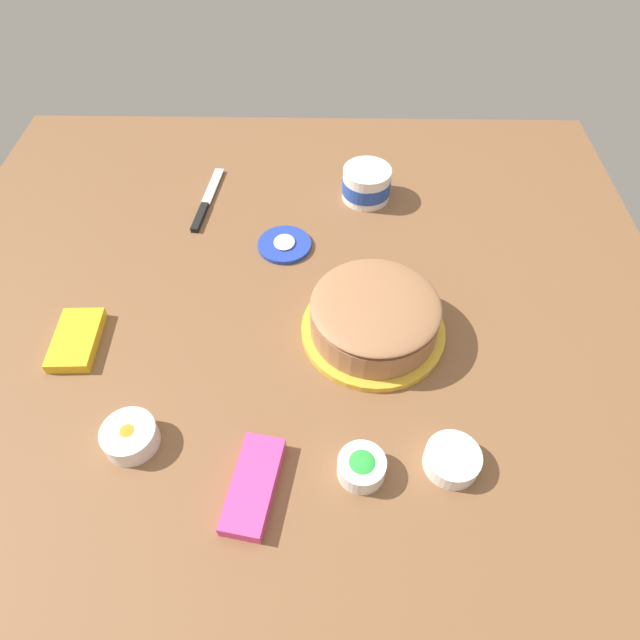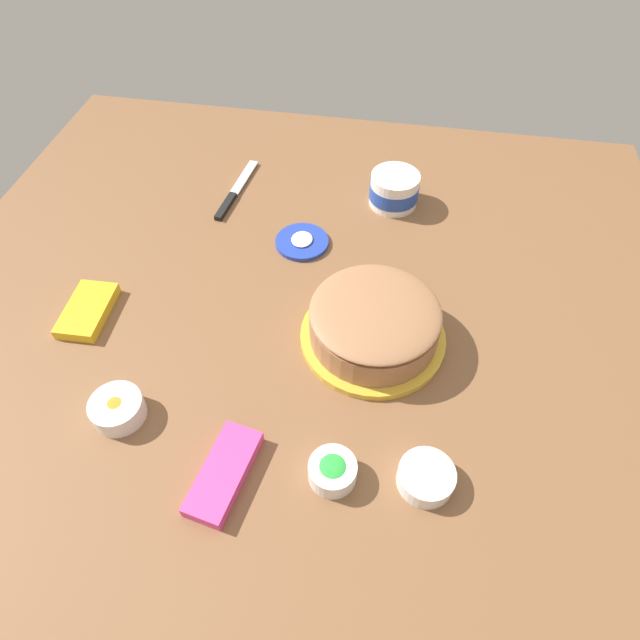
{
  "view_description": "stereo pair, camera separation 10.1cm",
  "coord_description": "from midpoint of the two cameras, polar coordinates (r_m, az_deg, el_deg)",
  "views": [
    {
      "loc": [
        0.64,
        0.07,
        0.81
      ],
      "look_at": [
        0.0,
        0.05,
        0.04
      ],
      "focal_mm": 30.36,
      "sensor_mm": 36.0,
      "label": 1
    },
    {
      "loc": [
        0.63,
        0.17,
        0.81
      ],
      "look_at": [
        0.0,
        0.05,
        0.04
      ],
      "focal_mm": 30.36,
      "sensor_mm": 36.0,
      "label": 2
    }
  ],
  "objects": [
    {
      "name": "sprinkle_bowl_green",
      "position": [
        0.87,
        0.98,
        -15.41
      ],
      "size": [
        0.08,
        0.08,
        0.04
      ],
      "color": "white",
      "rests_on": "ground_plane"
    },
    {
      "name": "ground_plane",
      "position": [
        1.04,
        -5.77,
        -1.35
      ],
      "size": [
        1.54,
        1.54,
        0.0
      ],
      "primitive_type": "plane",
      "color": "brown"
    },
    {
      "name": "sprinkle_bowl_orange",
      "position": [
        0.96,
        -22.35,
        -11.44
      ],
      "size": [
        0.09,
        0.09,
        0.04
      ],
      "color": "white",
      "rests_on": "ground_plane"
    },
    {
      "name": "sprinkle_bowl_pink",
      "position": [
        0.89,
        10.55,
        -14.46
      ],
      "size": [
        0.09,
        0.09,
        0.03
      ],
      "color": "white",
      "rests_on": "ground_plane"
    },
    {
      "name": "frosting_tub_lid",
      "position": [
        1.2,
        -6.19,
        7.79
      ],
      "size": [
        0.12,
        0.12,
        0.02
      ],
      "color": "#233DAD",
      "rests_on": "ground_plane"
    },
    {
      "name": "candy_box_lower",
      "position": [
        1.13,
        -26.67,
        -2.02
      ],
      "size": [
        0.14,
        0.08,
        0.02
      ],
      "primitive_type": "cube",
      "rotation": [
        0.0,
        0.0,
        0.04
      ],
      "color": "yellow",
      "rests_on": "ground_plane"
    },
    {
      "name": "candy_box_upper",
      "position": [
        0.88,
        -10.46,
        -17.0
      ],
      "size": [
        0.17,
        0.09,
        0.03
      ],
      "primitive_type": "cube",
      "rotation": [
        0.0,
        0.0,
        -0.18
      ],
      "color": "#E53D8E",
      "rests_on": "ground_plane"
    },
    {
      "name": "frosting_tub",
      "position": [
        1.31,
        2.67,
        14.1
      ],
      "size": [
        0.11,
        0.11,
        0.08
      ],
      "color": "white",
      "rests_on": "ground_plane"
    },
    {
      "name": "spreading_knife",
      "position": [
        1.34,
        -14.16,
        11.66
      ],
      "size": [
        0.24,
        0.05,
        0.01
      ],
      "color": "silver",
      "rests_on": "ground_plane"
    },
    {
      "name": "frosted_cake",
      "position": [
        1.0,
        2.9,
        0.07
      ],
      "size": [
        0.27,
        0.27,
        0.09
      ],
      "color": "gold",
      "rests_on": "ground_plane"
    }
  ]
}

